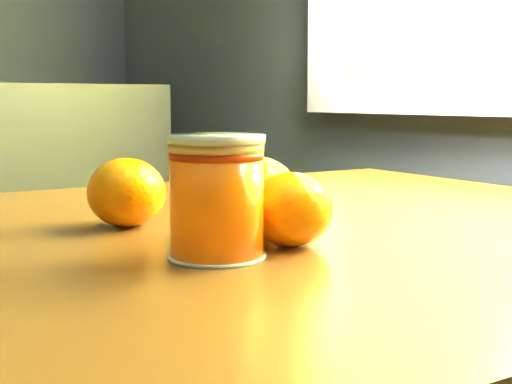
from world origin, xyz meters
TOP-DOWN VIEW (x-y plane):
  - table at (1.05, 0.18)m, footprint 1.06×0.78m
  - juice_glass at (1.02, 0.08)m, footprint 0.07×0.07m
  - orange_front at (1.08, 0.13)m, footprint 0.10×0.10m
  - orange_back at (1.02, 0.24)m, footprint 0.07×0.07m
  - orange_extra at (1.09, 0.09)m, footprint 0.08×0.08m

SIDE VIEW (x-z plane):
  - table at x=1.05m, z-range 0.28..1.04m
  - orange_extra at x=1.09m, z-range 0.76..0.81m
  - orange_back at x=1.02m, z-range 0.76..0.82m
  - orange_front at x=1.08m, z-range 0.76..0.82m
  - juice_glass at x=1.02m, z-range 0.76..0.84m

